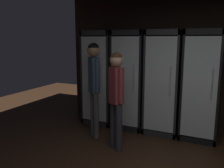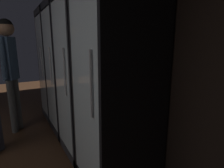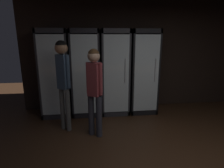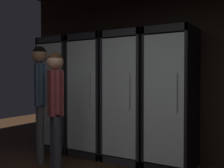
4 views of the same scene
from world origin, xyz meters
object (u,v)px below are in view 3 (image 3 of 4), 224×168
object	(u,v)px
cooler_right	(142,72)
shopper_far	(63,73)
cooler_far_left	(56,74)
cooler_center	(114,73)
shopper_near	(94,85)
cooler_left	(86,74)

from	to	relation	value
cooler_right	shopper_far	bearing A→B (deg)	-153.64
cooler_far_left	shopper_far	distance (m)	0.92
cooler_center	shopper_near	bearing A→B (deg)	-113.44
cooler_right	cooler_center	bearing A→B (deg)	-179.87
cooler_center	shopper_near	xyz separation A→B (m)	(-0.49, -1.13, 0.01)
cooler_left	cooler_right	size ratio (longest dim) A/B	1.00
cooler_center	cooler_right	world-z (taller)	same
cooler_left	shopper_near	world-z (taller)	cooler_left
cooler_right	shopper_far	world-z (taller)	cooler_right
cooler_right	cooler_far_left	bearing A→B (deg)	-179.95
cooler_center	cooler_right	bearing A→B (deg)	0.13
cooler_center	shopper_near	distance (m)	1.24
cooler_right	cooler_left	bearing A→B (deg)	-179.97
shopper_near	shopper_far	bearing A→B (deg)	153.45
cooler_left	cooler_center	world-z (taller)	same
cooler_right	shopper_far	xyz separation A→B (m)	(-1.72, -0.85, 0.18)
cooler_left	cooler_center	xyz separation A→B (m)	(0.67, -0.00, -0.00)
cooler_center	cooler_right	distance (m)	0.67
cooler_far_left	shopper_far	size ratio (longest dim) A/B	1.13
cooler_center	cooler_right	size ratio (longest dim) A/B	1.00
cooler_center	cooler_left	bearing A→B (deg)	179.92
cooler_far_left	cooler_center	bearing A→B (deg)	0.00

